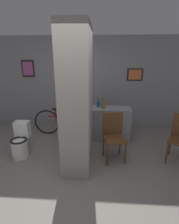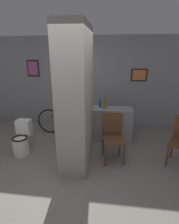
{
  "view_description": "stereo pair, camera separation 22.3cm",
  "coord_description": "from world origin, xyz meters",
  "px_view_note": "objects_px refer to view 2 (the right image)",
  "views": [
    {
      "loc": [
        0.54,
        -2.53,
        2.13
      ],
      "look_at": [
        0.31,
        0.96,
        0.95
      ],
      "focal_mm": 28.0,
      "sensor_mm": 36.0,
      "label": 1
    },
    {
      "loc": [
        0.76,
        -2.5,
        2.13
      ],
      "look_at": [
        0.31,
        0.96,
        0.95
      ],
      "focal_mm": 28.0,
      "sensor_mm": 36.0,
      "label": 2
    }
  ],
  "objects_px": {
    "chair_near_pillar": "(113,135)",
    "bicycle": "(68,122)",
    "bottle_tall": "(105,105)",
    "toilet": "(22,140)"
  },
  "relations": [
    {
      "from": "chair_near_pillar",
      "to": "bicycle",
      "type": "relative_size",
      "value": 0.58
    },
    {
      "from": "bottle_tall",
      "to": "toilet",
      "type": "bearing_deg",
      "value": -154.58
    },
    {
      "from": "toilet",
      "to": "bicycle",
      "type": "distance_m",
      "value": 1.33
    },
    {
      "from": "toilet",
      "to": "bottle_tall",
      "type": "height_order",
      "value": "bottle_tall"
    },
    {
      "from": "bicycle",
      "to": "bottle_tall",
      "type": "bearing_deg",
      "value": -14.29
    },
    {
      "from": "toilet",
      "to": "chair_near_pillar",
      "type": "bearing_deg",
      "value": 1.32
    },
    {
      "from": "toilet",
      "to": "chair_near_pillar",
      "type": "xyz_separation_m",
      "value": [
        1.98,
        0.05,
        0.23
      ]
    },
    {
      "from": "toilet",
      "to": "bicycle",
      "type": "bearing_deg",
      "value": 55.24
    },
    {
      "from": "chair_near_pillar",
      "to": "bottle_tall",
      "type": "bearing_deg",
      "value": 93.65
    },
    {
      "from": "chair_near_pillar",
      "to": "bicycle",
      "type": "height_order",
      "value": "chair_near_pillar"
    }
  ]
}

